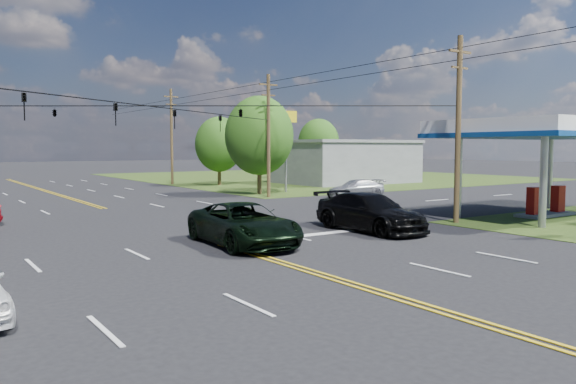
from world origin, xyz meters
TOP-DOWN VIEW (x-y plane):
  - ground at (0.00, 12.00)m, footprint 280.00×280.00m
  - grass_ne at (35.00, 44.00)m, footprint 46.00×48.00m
  - stop_bar at (5.00, 4.00)m, footprint 10.00×0.50m
  - retail_ne at (30.00, 32.00)m, footprint 14.00×10.00m
  - gas_canopy at (19.50, 2.00)m, footprint 12.20×8.20m
  - pole_se at (13.00, 3.00)m, footprint 1.60×0.28m
  - pole_ne at (13.00, 21.00)m, footprint 1.60×0.28m
  - pole_right_far at (13.00, 40.00)m, footprint 1.60×0.28m
  - span_wire_signals at (0.00, 12.00)m, footprint 26.00×18.00m
  - power_lines at (0.00, 10.00)m, footprint 26.04×100.00m
  - tree_right_a at (14.00, 24.00)m, footprint 5.70×5.70m
  - tree_right_b at (16.50, 36.00)m, footprint 4.94×4.94m
  - tree_far_r at (34.00, 42.00)m, footprint 5.32×5.32m
  - pickup_dkgreen at (0.71, 3.50)m, footprint 3.21×6.22m
  - suv_black at (7.48, 3.50)m, footprint 2.49×6.07m
  - sedan_far at (18.91, 17.50)m, footprint 4.93×2.45m
  - polesign_ne at (17.00, 24.51)m, footprint 1.98×0.62m

SIDE VIEW (x-z plane):
  - ground at x=0.00m, z-range 0.00..0.00m
  - grass_ne at x=35.00m, z-range -0.01..0.01m
  - stop_bar at x=5.00m, z-range -0.01..0.01m
  - sedan_far at x=18.91m, z-range 0.00..1.38m
  - pickup_dkgreen at x=0.71m, z-range 0.00..1.68m
  - suv_black at x=7.48m, z-range 0.00..1.76m
  - retail_ne at x=30.00m, z-range 0.00..4.40m
  - tree_right_b at x=16.50m, z-range 0.68..7.76m
  - tree_far_r at x=34.00m, z-range 0.73..8.36m
  - gas_canopy at x=19.50m, z-range 2.04..7.39m
  - tree_right_a at x=14.00m, z-range 0.78..8.96m
  - pole_se at x=13.00m, z-range 0.17..9.67m
  - pole_ne at x=13.00m, z-range 0.17..9.67m
  - pole_right_far at x=13.00m, z-range 0.17..10.17m
  - polesign_ne at x=17.00m, z-range 1.87..9.02m
  - span_wire_signals at x=0.00m, z-range 5.43..6.56m
  - power_lines at x=0.00m, z-range 8.28..8.92m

